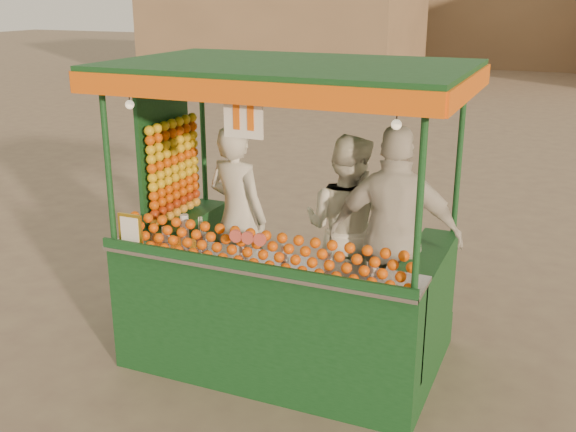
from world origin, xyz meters
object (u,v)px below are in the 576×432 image
at_px(juice_cart, 275,271).
at_px(vendor_middle, 347,228).
at_px(vendor_left, 238,216).
at_px(vendor_right, 395,238).

distance_m(juice_cart, vendor_middle, 0.78).
xyz_separation_m(juice_cart, vendor_left, (-0.58, 0.39, 0.33)).
bearing_deg(juice_cart, vendor_right, 11.86).
xyz_separation_m(vendor_middle, vendor_right, (0.54, -0.30, 0.09)).
relative_size(juice_cart, vendor_left, 1.66).
xyz_separation_m(juice_cart, vendor_right, (1.04, 0.22, 0.40)).
distance_m(vendor_middle, vendor_right, 0.62).
xyz_separation_m(vendor_left, vendor_right, (1.61, -0.17, 0.07)).
relative_size(juice_cart, vendor_middle, 1.70).
relative_size(juice_cart, vendor_right, 1.55).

